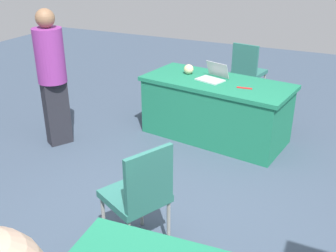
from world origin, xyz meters
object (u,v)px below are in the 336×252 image
Objects in this scene: table_foreground at (216,109)px; laptop_silver at (212,77)px; scissors_red at (244,88)px; chair_aisle at (140,192)px; yarn_ball at (189,69)px; chair_near_front at (248,69)px; person_attendee_standing at (52,72)px.

laptop_silver is (0.07, -0.02, 0.42)m from table_foreground.
laptop_silver is 0.48m from scissors_red.
chair_aisle is at bearing 94.28° from table_foreground.
laptop_silver is 0.38m from yarn_ball.
chair_near_front is 5.23× the size of scissors_red.
chair_near_front is at bearing 28.08° from chair_aisle.
scissors_red is (-0.38, 0.13, 0.38)m from table_foreground.
table_foreground is 0.43m from laptop_silver.
chair_aisle reaches higher than table_foreground.
person_attendee_standing reaches higher than laptop_silver.
chair_near_front is (-0.01, -1.46, 0.15)m from table_foreground.
person_attendee_standing is at bearing 16.96° from scissors_red.
table_foreground is 0.56m from scissors_red.
chair_aisle is 7.68× the size of yarn_ball.
person_attendee_standing is 1.71m from yarn_ball.
chair_aisle and laptop_silver have the same top height.
person_attendee_standing is (1.72, 1.00, 0.54)m from table_foreground.
table_foreground is 2.00× the size of chair_aisle.
person_attendee_standing is at bearing 40.83° from yarn_ball.
table_foreground is at bearing -79.76° from chair_near_front.
table_foreground is at bearing 29.94° from chair_aisle.
yarn_ball is (0.36, -0.10, 0.02)m from laptop_silver.
yarn_ball is 0.85m from scissors_red.
laptop_silver is at bearing -13.77° from table_foreground.
chair_near_front is 3.75m from chair_aisle.
laptop_silver is at bearing 164.56° from yarn_ball.
chair_aisle is (-0.16, 3.75, 0.03)m from chair_near_front.
yarn_ball is at bearing 161.05° from person_attendee_standing.
chair_near_front is at bearing -90.50° from table_foreground.
chair_near_front is at bearing -82.42° from scissors_red.
laptop_silver is (0.24, -2.30, 0.24)m from chair_aisle.
yarn_ball is at bearing 2.84° from laptop_silver.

